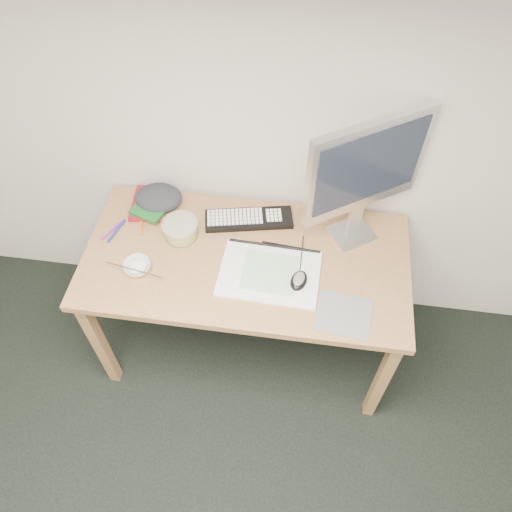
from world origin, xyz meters
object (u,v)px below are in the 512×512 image
Objects in this scene: desk at (246,269)px; rice_bowl at (137,267)px; sketchpad at (269,273)px; monitor at (366,170)px; keyboard at (249,219)px.

rice_bowl reaches higher than desk.
rice_bowl is (-0.55, -0.05, 0.01)m from sketchpad.
rice_bowl is at bearing -164.28° from desk.
monitor is at bearing 20.01° from rice_bowl.
monitor is at bearing 40.87° from sketchpad.
monitor is (0.45, 0.20, 0.46)m from desk.
keyboard is at bearing 38.49° from rice_bowl.
rice_bowl is (-0.42, -0.34, 0.01)m from keyboard.
monitor is (0.46, -0.01, 0.37)m from keyboard.
sketchpad is at bearing -77.18° from keyboard.
monitor reaches higher than sketchpad.
keyboard is (-0.02, 0.21, 0.09)m from desk.
sketchpad is 0.57m from monitor.
desk is at bearing 149.17° from sketchpad.
monitor reaches higher than desk.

